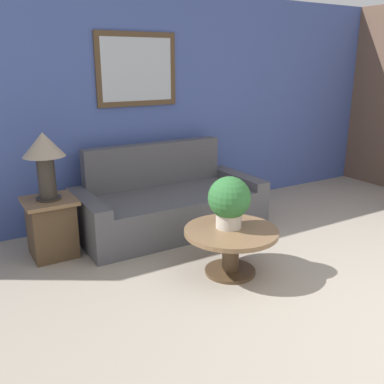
{
  "coord_description": "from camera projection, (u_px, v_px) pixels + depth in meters",
  "views": [
    {
      "loc": [
        -2.77,
        -1.22,
        1.82
      ],
      "look_at": [
        -0.68,
        2.29,
        0.57
      ],
      "focal_mm": 40.0,
      "sensor_mm": 36.0,
      "label": 1
    }
  ],
  "objects": [
    {
      "name": "coffee_table",
      "position": [
        231.0,
        241.0,
        3.76
      ],
      "size": [
        0.83,
        0.83,
        0.42
      ],
      "color": "#4C3823",
      "rests_on": "ground_plane"
    },
    {
      "name": "couch_main",
      "position": [
        168.0,
        204.0,
        4.81
      ],
      "size": [
        2.04,
        0.96,
        0.92
      ],
      "color": "#4C4C51",
      "rests_on": "ground_plane"
    },
    {
      "name": "side_table",
      "position": [
        52.0,
        227.0,
        4.12
      ],
      "size": [
        0.47,
        0.47,
        0.57
      ],
      "color": "#4C3823",
      "rests_on": "ground_plane"
    },
    {
      "name": "wall_back",
      "position": [
        191.0,
        105.0,
        5.31
      ],
      "size": [
        7.85,
        0.09,
        2.6
      ],
      "color": "#42569E",
      "rests_on": "ground_plane"
    },
    {
      "name": "potted_plant_on_table",
      "position": [
        229.0,
        200.0,
        3.71
      ],
      "size": [
        0.38,
        0.38,
        0.46
      ],
      "color": "beige",
      "rests_on": "coffee_table"
    },
    {
      "name": "table_lamp",
      "position": [
        44.0,
        154.0,
        3.91
      ],
      "size": [
        0.39,
        0.39,
        0.64
      ],
      "color": "#2D2823",
      "rests_on": "side_table"
    }
  ]
}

